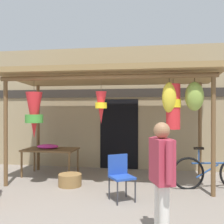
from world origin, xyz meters
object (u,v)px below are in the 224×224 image
at_px(flower_heap_on_table, 48,146).
at_px(vendor_in_orange, 162,172).
at_px(parked_bicycle, 212,173).
at_px(folding_chair, 120,173).
at_px(wicker_basket_by_table, 70,180).
at_px(display_table, 51,151).

relative_size(flower_heap_on_table, vendor_in_orange, 0.37).
height_order(parked_bicycle, vendor_in_orange, vendor_in_orange).
height_order(folding_chair, vendor_in_orange, vendor_in_orange).
bearing_deg(folding_chair, wicker_basket_by_table, 149.07).
bearing_deg(flower_heap_on_table, folding_chair, -37.59).
xyz_separation_m(folding_chair, wicker_basket_by_table, (-1.23, 0.74, -0.37)).
distance_m(folding_chair, wicker_basket_by_table, 1.48).
xyz_separation_m(folding_chair, parked_bicycle, (1.84, 1.03, -0.16)).
distance_m(display_table, flower_heap_on_table, 0.14).
bearing_deg(vendor_in_orange, folding_chair, 115.72).
bearing_deg(flower_heap_on_table, display_table, -11.30).
bearing_deg(display_table, vendor_in_orange, -48.62).
bearing_deg(wicker_basket_by_table, flower_heap_on_table, 134.86).
distance_m(flower_heap_on_table, folding_chair, 2.68).
height_order(folding_chair, wicker_basket_by_table, folding_chair).
bearing_deg(parked_bicycle, vendor_in_orange, -113.09).
bearing_deg(display_table, flower_heap_on_table, 168.70).
xyz_separation_m(folding_chair, vendor_in_orange, (0.74, -1.54, 0.40)).
xyz_separation_m(flower_heap_on_table, wicker_basket_by_table, (0.89, -0.90, -0.61)).
relative_size(display_table, wicker_basket_by_table, 2.60).
height_order(display_table, wicker_basket_by_table, display_table).
xyz_separation_m(display_table, wicker_basket_by_table, (0.81, -0.88, -0.49)).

